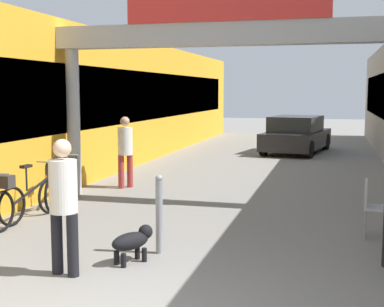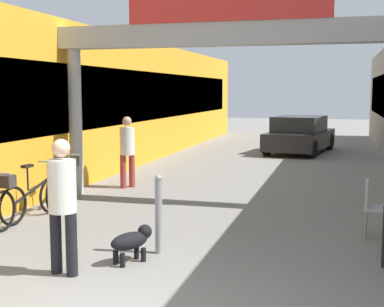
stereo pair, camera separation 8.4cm
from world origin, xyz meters
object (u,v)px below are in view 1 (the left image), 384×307
object	(u,v)px
pedestrian_with_dog	(64,198)
pedestrian_carrying_crate	(125,147)
parked_car_black	(296,135)
bicycle_black_third	(36,194)
bicycle_orange_farthest	(62,183)
dog_on_leash	(133,241)
bollard_post_metal	(159,214)
cafe_chair_aluminium_nearer	(372,203)

from	to	relation	value
pedestrian_with_dog	pedestrian_carrying_crate	distance (m)	5.92
pedestrian_carrying_crate	parked_car_black	world-z (taller)	pedestrian_carrying_crate
bicycle_black_third	bicycle_orange_farthest	size ratio (longest dim) A/B	1.01
bicycle_black_third	bicycle_orange_farthest	distance (m)	1.12
bicycle_black_third	parked_car_black	size ratio (longest dim) A/B	0.40
bicycle_black_third	bicycle_orange_farthest	world-z (taller)	same
dog_on_leash	bollard_post_metal	size ratio (longest dim) A/B	0.60
pedestrian_carrying_crate	dog_on_leash	xyz separation A→B (m)	(2.13, -5.07, -0.65)
cafe_chair_aluminium_nearer	dog_on_leash	bearing A→B (deg)	-146.56
bollard_post_metal	cafe_chair_aluminium_nearer	size ratio (longest dim) A/B	1.24
pedestrian_carrying_crate	cafe_chair_aluminium_nearer	size ratio (longest dim) A/B	1.85
pedestrian_with_dog	bicycle_orange_farthest	size ratio (longest dim) A/B	1.00
cafe_chair_aluminium_nearer	bicycle_black_third	bearing A→B (deg)	-178.21
pedestrian_carrying_crate	parked_car_black	bearing A→B (deg)	67.96
pedestrian_carrying_crate	dog_on_leash	distance (m)	5.54
bicycle_black_third	bicycle_orange_farthest	bearing A→B (deg)	94.60
bollard_post_metal	pedestrian_with_dog	bearing A→B (deg)	-126.52
pedestrian_carrying_crate	bicycle_orange_farthest	xyz separation A→B (m)	(-0.50, -2.08, -0.50)
parked_car_black	bicycle_black_third	bearing A→B (deg)	-108.16
cafe_chair_aluminium_nearer	pedestrian_with_dog	bearing A→B (deg)	-144.05
pedestrian_carrying_crate	bollard_post_metal	bearing A→B (deg)	-63.06
dog_on_leash	bollard_post_metal	distance (m)	0.58
pedestrian_with_dog	dog_on_leash	xyz separation A→B (m)	(0.63, 0.66, -0.66)
bicycle_black_third	bollard_post_metal	distance (m)	3.09
pedestrian_carrying_crate	dog_on_leash	world-z (taller)	pedestrian_carrying_crate
bicycle_orange_farthest	cafe_chair_aluminium_nearer	size ratio (longest dim) A/B	1.88
pedestrian_with_dog	bollard_post_metal	size ratio (longest dim) A/B	1.52
cafe_chair_aluminium_nearer	pedestrian_carrying_crate	bearing A→B (deg)	150.02
pedestrian_with_dog	bollard_post_metal	xyz separation A→B (m)	(0.84, 1.13, -0.40)
dog_on_leash	cafe_chair_aluminium_nearer	size ratio (longest dim) A/B	0.74
bicycle_black_third	cafe_chair_aluminium_nearer	bearing A→B (deg)	1.79
pedestrian_with_dog	bicycle_orange_farthest	world-z (taller)	pedestrian_with_dog
cafe_chair_aluminium_nearer	parked_car_black	bearing A→B (deg)	99.49
pedestrian_with_dog	cafe_chair_aluminium_nearer	distance (m)	4.63
cafe_chair_aluminium_nearer	parked_car_black	world-z (taller)	parked_car_black
pedestrian_with_dog	pedestrian_carrying_crate	world-z (taller)	pedestrian_with_dog
bicycle_black_third	cafe_chair_aluminium_nearer	world-z (taller)	bicycle_black_third
bicycle_black_third	parked_car_black	bearing A→B (deg)	71.84
dog_on_leash	bollard_post_metal	bearing A→B (deg)	66.66
dog_on_leash	pedestrian_carrying_crate	bearing A→B (deg)	112.85
dog_on_leash	bicycle_black_third	distance (m)	3.16
pedestrian_carrying_crate	cafe_chair_aluminium_nearer	xyz separation A→B (m)	(5.23, -3.02, -0.40)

